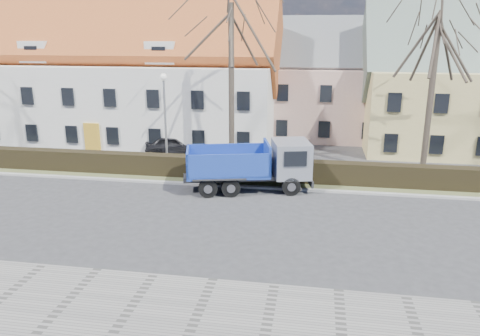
% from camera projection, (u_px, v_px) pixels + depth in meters
% --- Properties ---
extents(ground, '(120.00, 120.00, 0.00)m').
position_uv_depth(ground, '(241.00, 218.00, 22.57)').
color(ground, '#353537').
extents(sidewalk_near, '(80.00, 5.00, 0.08)m').
position_uv_depth(sidewalk_near, '(196.00, 320.00, 14.51)').
color(sidewalk_near, gray).
rests_on(sidewalk_near, ground).
extents(curb_far, '(80.00, 0.30, 0.12)m').
position_uv_depth(curb_far, '(254.00, 187.00, 26.91)').
color(curb_far, '#A09F9C').
rests_on(curb_far, ground).
extents(grass_strip, '(80.00, 3.00, 0.10)m').
position_uv_depth(grass_strip, '(257.00, 179.00, 28.43)').
color(grass_strip, '#505831').
rests_on(grass_strip, ground).
extents(hedge, '(60.00, 0.90, 1.30)m').
position_uv_depth(hedge, '(257.00, 170.00, 28.07)').
color(hedge, black).
rests_on(hedge, ground).
extents(building_white, '(26.80, 10.80, 9.50)m').
position_uv_depth(building_white, '(117.00, 81.00, 38.46)').
color(building_white, silver).
rests_on(building_white, ground).
extents(building_pink, '(10.80, 8.80, 8.00)m').
position_uv_depth(building_pink, '(325.00, 89.00, 39.76)').
color(building_pink, tan).
rests_on(building_pink, ground).
extents(tree_1, '(9.20, 9.20, 12.65)m').
position_uv_depth(tree_1, '(231.00, 71.00, 29.17)').
color(tree_1, '#393027').
rests_on(tree_1, ground).
extents(tree_2, '(8.00, 8.00, 11.00)m').
position_uv_depth(tree_2, '(432.00, 88.00, 27.50)').
color(tree_2, '#393027').
rests_on(tree_2, ground).
extents(dump_truck, '(7.67, 4.35, 2.89)m').
position_uv_depth(dump_truck, '(244.00, 165.00, 26.20)').
color(dump_truck, '#163398').
rests_on(dump_truck, ground).
extents(streetlight, '(0.49, 0.49, 6.30)m').
position_uv_depth(streetlight, '(165.00, 123.00, 29.27)').
color(streetlight, gray).
rests_on(streetlight, ground).
extents(cart_frame, '(0.82, 0.57, 0.69)m').
position_uv_depth(cart_frame, '(185.00, 178.00, 27.68)').
color(cart_frame, silver).
rests_on(cart_frame, ground).
extents(parked_car_a, '(4.30, 2.38, 1.39)m').
position_uv_depth(parked_car_a, '(174.00, 145.00, 34.22)').
color(parked_car_a, black).
rests_on(parked_car_a, ground).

